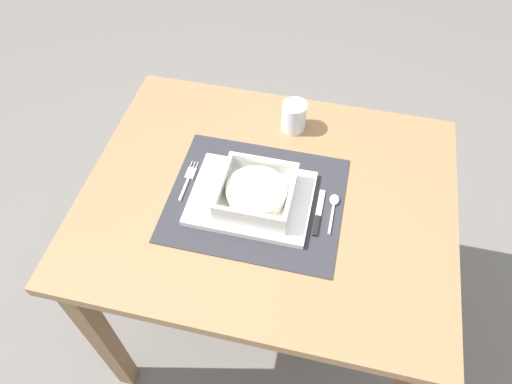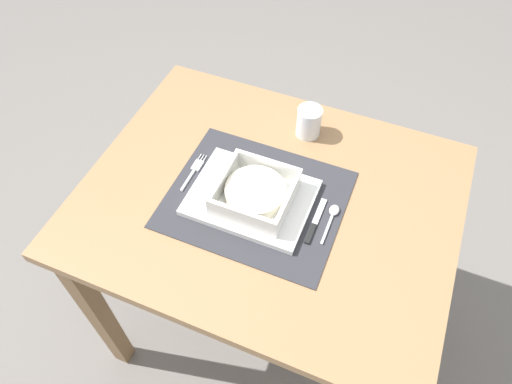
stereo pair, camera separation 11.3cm
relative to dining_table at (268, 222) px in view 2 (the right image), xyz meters
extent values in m
plane|color=slate|center=(0.00, 0.00, -0.64)|extent=(6.00, 6.00, 0.00)
cube|color=#936D47|center=(0.00, 0.00, 0.10)|extent=(0.91, 0.73, 0.03)
cube|color=brown|center=(-0.41, -0.32, -0.28)|extent=(0.05, 0.05, 0.72)
cube|color=brown|center=(-0.41, 0.32, -0.28)|extent=(0.05, 0.05, 0.72)
cube|color=brown|center=(0.41, 0.32, -0.28)|extent=(0.05, 0.05, 0.72)
cube|color=#2D2D33|center=(-0.03, -0.02, 0.12)|extent=(0.42, 0.35, 0.00)
cube|color=white|center=(-0.04, -0.03, 0.13)|extent=(0.29, 0.22, 0.02)
cube|color=white|center=(-0.02, -0.03, 0.14)|extent=(0.17, 0.17, 0.01)
cube|color=white|center=(-0.10, -0.03, 0.17)|extent=(0.01, 0.17, 0.05)
cube|color=white|center=(0.06, -0.03, 0.17)|extent=(0.01, 0.17, 0.05)
cube|color=white|center=(-0.02, -0.12, 0.17)|extent=(0.15, 0.01, 0.05)
cube|color=white|center=(-0.02, 0.05, 0.17)|extent=(0.15, 0.01, 0.05)
cylinder|color=beige|center=(-0.02, -0.03, 0.16)|extent=(0.14, 0.14, 0.03)
cube|color=silver|center=(-0.21, -0.03, 0.12)|extent=(0.01, 0.07, 0.00)
cube|color=silver|center=(-0.21, 0.02, 0.12)|extent=(0.02, 0.04, 0.00)
cylinder|color=silver|center=(-0.21, 0.05, 0.12)|extent=(0.00, 0.02, 0.00)
cylinder|color=silver|center=(-0.21, 0.05, 0.12)|extent=(0.00, 0.02, 0.00)
cylinder|color=silver|center=(-0.20, 0.05, 0.12)|extent=(0.00, 0.02, 0.00)
cube|color=silver|center=(0.16, -0.04, 0.12)|extent=(0.01, 0.08, 0.00)
ellipsoid|color=silver|center=(0.16, 0.01, 0.12)|extent=(0.02, 0.03, 0.01)
cube|color=black|center=(0.13, -0.07, 0.12)|extent=(0.01, 0.06, 0.01)
cube|color=silver|center=(0.13, 0.00, 0.12)|extent=(0.01, 0.08, 0.00)
cylinder|color=white|center=(0.02, 0.24, 0.16)|extent=(0.07, 0.07, 0.08)
cylinder|color=maroon|center=(0.02, 0.24, 0.14)|extent=(0.05, 0.05, 0.05)
camera|label=1|loc=(0.13, -0.69, 1.05)|focal=33.22mm
camera|label=2|loc=(0.24, -0.66, 1.05)|focal=33.22mm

